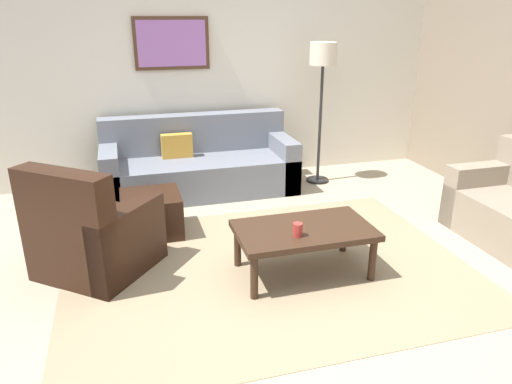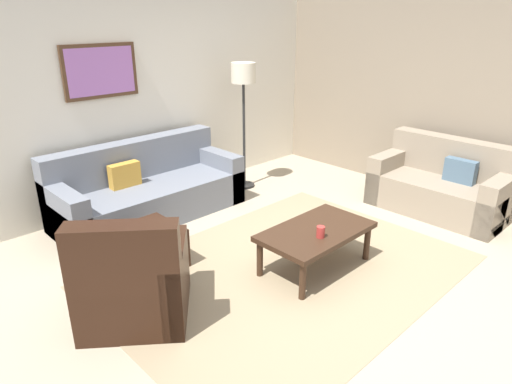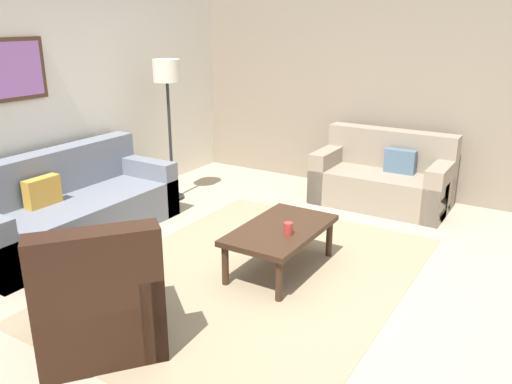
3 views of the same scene
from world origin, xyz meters
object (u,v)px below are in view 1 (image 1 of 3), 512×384
Objects in this scene: cup at (298,230)px; lamp_standing at (323,69)px; armchair_leather at (91,239)px; coffee_table at (304,233)px; ottoman at (152,214)px; couch_main at (198,166)px; framed_artwork at (172,43)px.

lamp_standing is (1.12, 2.24, 0.95)m from cup.
cup is at bearing -116.65° from lamp_standing.
armchair_leather is 0.66× the size of lamp_standing.
ottoman is at bearing 135.38° from coffee_table.
couch_main is at bearing 102.41° from coffee_table.
ottoman is 0.64× the size of framed_artwork.
armchair_leather is 2.75m from framed_artwork.
framed_artwork is (-0.57, 2.78, 1.23)m from cup.
ottoman is 0.33× the size of lamp_standing.
armchair_leather is at bearing 163.87° from coffee_table.
couch_main is at bearing 175.07° from lamp_standing.
coffee_table is 0.64× the size of lamp_standing.
couch_main is 2.03× the size of coffee_table.
ottoman is 2.18m from framed_artwork.
armchair_leather reaches higher than cup.
couch_main is 2.40m from cup.
armchair_leather is at bearing 158.51° from cup.
cup is at bearing -80.74° from couch_main.
armchair_leather is 2.01× the size of ottoman.
armchair_leather is 3.32m from lamp_standing.
couch_main is 1.88m from lamp_standing.
coffee_table is at bearing -77.59° from couch_main.
ottoman is 2.66m from lamp_standing.
couch_main reaches higher than ottoman.
cup is 3.09m from framed_artwork.
armchair_leather is 1.68m from cup.
ottoman is (0.52, 0.64, -0.11)m from armchair_leather.
couch_main is 2.11m from armchair_leather.
lamp_standing is (2.15, 0.98, 1.21)m from ottoman.
ottoman is 1.61m from coffee_table.
couch_main is 1.29m from ottoman.
couch_main is 3.99× the size of ottoman.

